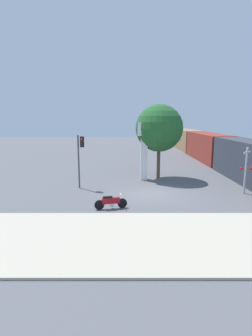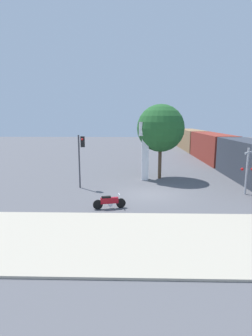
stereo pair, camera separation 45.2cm
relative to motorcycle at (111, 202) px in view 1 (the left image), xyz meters
The scene contains 8 objects.
ground_plane 4.01m from the motorcycle, 49.65° to the left, with size 120.00×120.00×0.00m, color #56565B.
sidewalk_strip 4.78m from the motorcycle, 57.11° to the right, with size 36.00×6.00×0.10m.
motorcycle is the anchor object (origin of this frame).
clock_tower 8.51m from the motorcycle, 72.20° to the left, with size 1.33×1.33×5.14m.
freight_train 22.02m from the motorcycle, 58.64° to the left, with size 2.80×35.97×3.40m.
traffic_light 5.85m from the motorcycle, 118.18° to the left, with size 0.50×0.35×4.04m.
railroad_crossing_signal 9.93m from the motorcycle, 19.19° to the left, with size 0.90×0.82×3.28m.
street_tree 9.86m from the motorcycle, 65.23° to the left, with size 4.10×4.10×6.48m.
Camera 1 is at (-1.69, -17.79, 5.20)m, focal length 28.00 mm.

